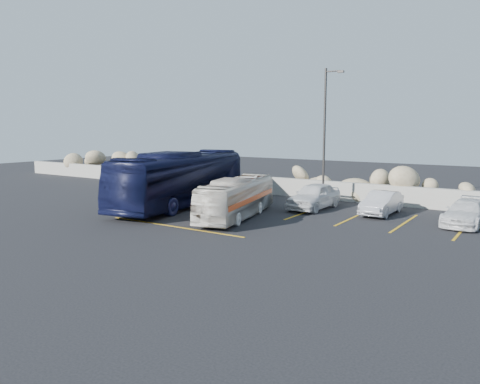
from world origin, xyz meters
The scene contains 10 objects.
ground centered at (0.00, 0.00, 0.00)m, with size 90.00×90.00×0.00m, color black.
seawall centered at (0.00, 12.00, 0.60)m, with size 60.00×0.40×1.20m, color gray.
riprap_pile centered at (0.00, 13.20, 1.30)m, with size 54.00×2.80×2.60m, color #998664, non-canonical shape.
parking_lines centered at (4.64, 5.57, 0.01)m, with size 18.16×9.36×0.01m.
lamppost centered at (2.56, 9.50, 4.30)m, with size 1.14×0.18×8.00m.
vintage_bus centered at (0.22, 3.71, 1.03)m, with size 1.73×7.39×2.06m, color beige.
tour_coach centered at (-4.58, 4.94, 1.61)m, with size 2.71×11.59×3.23m, color black.
car_a centered at (2.46, 8.34, 0.74)m, with size 1.75×4.35×1.48m, color silver.
car_b centered at (6.24, 8.70, 0.62)m, with size 1.31×3.76×1.24m, color #B6B6BB.
car_c centered at (10.47, 8.23, 0.60)m, with size 1.69×4.17×1.21m, color silver.
Camera 1 is at (13.57, -16.11, 4.70)m, focal length 35.00 mm.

